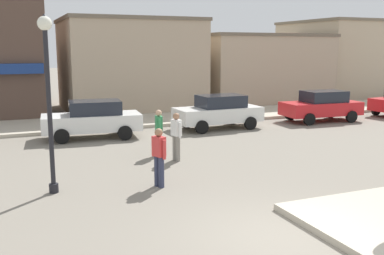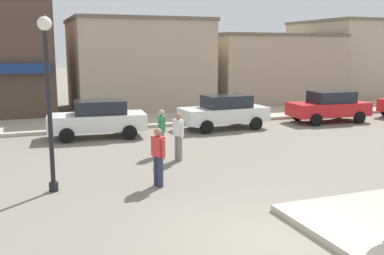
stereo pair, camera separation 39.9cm
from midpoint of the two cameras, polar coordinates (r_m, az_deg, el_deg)
name	(u,v)px [view 2 (the right image)]	position (r m, az deg, el deg)	size (l,w,h in m)	color
ground_plane	(278,240)	(9.29, 12.14, -13.77)	(160.00, 160.00, 0.00)	gray
kerb_far	(121,121)	(22.77, -8.52, 0.79)	(80.00, 4.00, 0.15)	#B7AD99
lamp_post	(48,78)	(11.87, -16.95, 5.98)	(0.36, 0.36, 4.54)	black
parked_car_nearest	(98,118)	(19.11, -11.28, 1.16)	(4.14, 2.16, 1.56)	white
parked_car_second	(224,111)	(20.82, 4.67, 2.05)	(4.05, 1.98, 1.56)	white
parked_car_third	(329,106)	(23.74, 17.49, 2.61)	(4.08, 2.04, 1.56)	red
pedestrian_crossing_near	(178,135)	(14.86, -0.98, -0.97)	(0.29, 0.56, 1.61)	gray
pedestrian_crossing_far	(162,131)	(15.64, -3.16, -0.42)	(0.28, 0.56, 1.61)	gray
pedestrian_kerb_side	(158,155)	(12.11, -3.37, -3.55)	(0.33, 0.55, 1.61)	#2D334C
building_storefront_left_near	(137,64)	(27.81, -6.53, 7.96)	(7.91, 6.87, 5.40)	tan
building_storefront_left_mid	(270,69)	(31.01, 10.23, 7.35)	(8.78, 5.24, 4.61)	tan
building_storefront_right_near	(359,59)	(37.85, 20.74, 8.19)	(8.82, 7.80, 5.73)	tan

